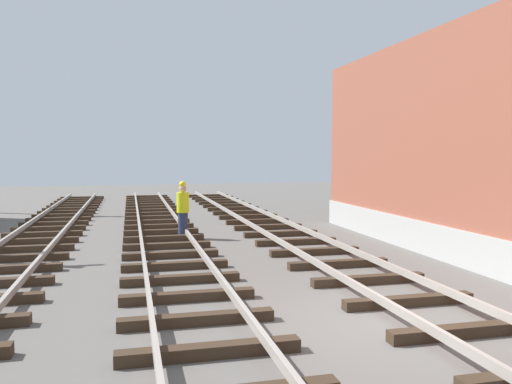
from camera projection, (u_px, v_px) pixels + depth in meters
name	position (u px, v px, depth m)	size (l,w,h in m)	color
ground_plane	(389.00, 324.00, 8.30)	(80.00, 80.00, 0.00)	#605B56
track_near_building	(435.00, 312.00, 8.48)	(2.50, 51.95, 0.32)	#38281C
track_centre	(203.00, 332.00, 7.58)	(2.50, 51.95, 0.32)	#38281C
track_worker_foreground	(183.00, 210.00, 16.68)	(0.40, 0.40, 1.87)	#262D4C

